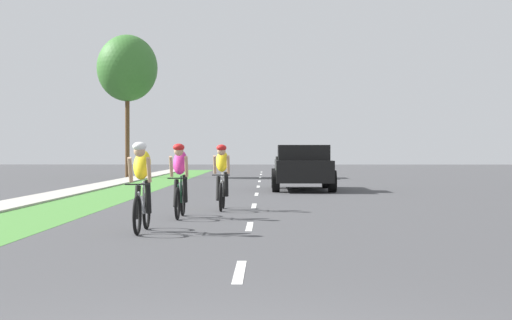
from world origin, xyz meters
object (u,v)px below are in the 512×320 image
cyclist_distant (222,176)px  street_tree_far (127,68)px  pickup_black (302,167)px  cyclist_lead (142,186)px  sedan_white (295,164)px  cyclist_trailing (180,180)px

cyclist_distant → street_tree_far: (-6.52, 24.14, 5.13)m
pickup_black → cyclist_lead: bearing=-103.0°
cyclist_lead → cyclist_distant: 5.36m
street_tree_far → sedan_white: bearing=-7.2°
pickup_black → street_tree_far: 17.60m
pickup_black → sedan_white: pickup_black is taller
cyclist_distant → sedan_white: (2.61, 22.99, -0.04)m
pickup_black → sedan_white: bearing=89.0°
cyclist_trailing → cyclist_distant: bearing=71.1°
cyclist_trailing → street_tree_far: bearing=102.3°
cyclist_lead → cyclist_trailing: size_ratio=1.00×
cyclist_lead → cyclist_distant: bearing=78.0°
cyclist_lead → sedan_white: bearing=82.5°
cyclist_trailing → pickup_black: pickup_black is taller
sedan_white → street_tree_far: street_tree_far is taller
pickup_black → cyclist_distant: bearing=-103.6°
street_tree_far → pickup_black: bearing=-58.1°
cyclist_distant → street_tree_far: bearing=105.1°
sedan_white → pickup_black: bearing=-91.0°
cyclist_trailing → cyclist_distant: same height
cyclist_lead → sedan_white: (3.72, 28.24, -0.04)m
pickup_black → sedan_white: size_ratio=1.19×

